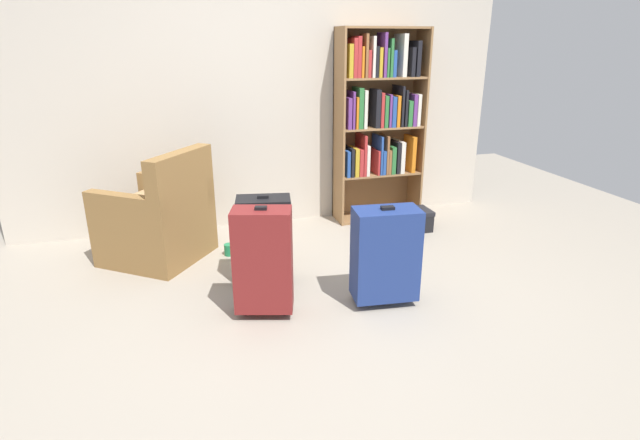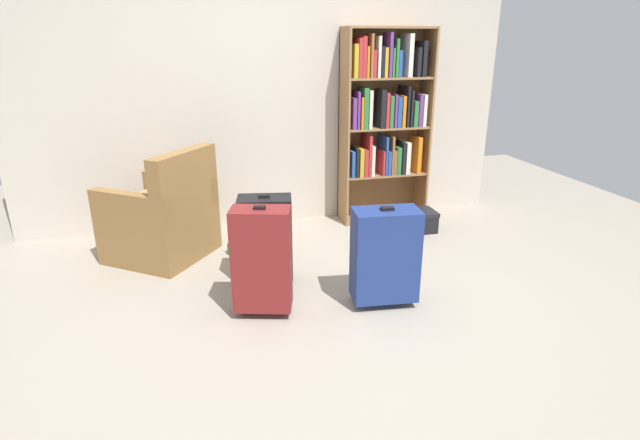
{
  "view_description": "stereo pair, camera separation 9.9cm",
  "coord_description": "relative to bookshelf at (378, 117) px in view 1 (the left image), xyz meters",
  "views": [
    {
      "loc": [
        -0.78,
        -2.7,
        1.69
      ],
      "look_at": [
        0.1,
        0.34,
        0.55
      ],
      "focal_mm": 28.12,
      "sensor_mm": 36.0,
      "label": 1
    },
    {
      "loc": [
        -0.68,
        -2.72,
        1.69
      ],
      "look_at": [
        0.1,
        0.34,
        0.55
      ],
      "focal_mm": 28.12,
      "sensor_mm": 36.0,
      "label": 2
    }
  ],
  "objects": [
    {
      "name": "storage_box",
      "position": [
        0.14,
        -0.44,
        -0.9
      ],
      "size": [
        0.46,
        0.25,
        0.2
      ],
      "color": "black",
      "rests_on": "ground"
    },
    {
      "name": "ground_plane",
      "position": [
        -1.07,
        -1.74,
        -1.0
      ],
      "size": [
        8.03,
        8.03,
        0.0
      ],
      "primitive_type": "plane",
      "color": "#9E9384"
    },
    {
      "name": "back_wall",
      "position": [
        -1.07,
        0.22,
        0.3
      ],
      "size": [
        4.59,
        0.1,
        2.6
      ],
      "primitive_type": "cube",
      "color": "beige",
      "rests_on": "ground"
    },
    {
      "name": "bookshelf",
      "position": [
        0.0,
        0.0,
        0.0
      ],
      "size": [
        0.83,
        0.32,
        1.8
      ],
      "color": "olive",
      "rests_on": "ground"
    },
    {
      "name": "mug",
      "position": [
        -1.51,
        -0.55,
        -0.95
      ],
      "size": [
        0.12,
        0.08,
        0.1
      ],
      "color": "#1E7F4C",
      "rests_on": "ground"
    },
    {
      "name": "suitcase_navy_blue",
      "position": [
        -0.6,
        -1.65,
        -0.64
      ],
      "size": [
        0.45,
        0.28,
        0.69
      ],
      "color": "navy",
      "rests_on": "ground"
    },
    {
      "name": "suitcase_dark_red",
      "position": [
        -1.4,
        -1.58,
        -0.62
      ],
      "size": [
        0.41,
        0.29,
        0.74
      ],
      "color": "maroon",
      "rests_on": "ground"
    },
    {
      "name": "armchair",
      "position": [
        -2.04,
        -0.46,
        -0.68
      ],
      "size": [
        0.98,
        0.98,
        0.9
      ],
      "color": "olive",
      "rests_on": "ground"
    },
    {
      "name": "suitcase_black",
      "position": [
        -1.31,
        -1.11,
        -0.65
      ],
      "size": [
        0.41,
        0.28,
        0.67
      ],
      "color": "black",
      "rests_on": "ground"
    }
  ]
}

